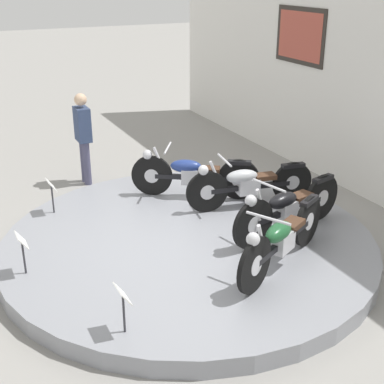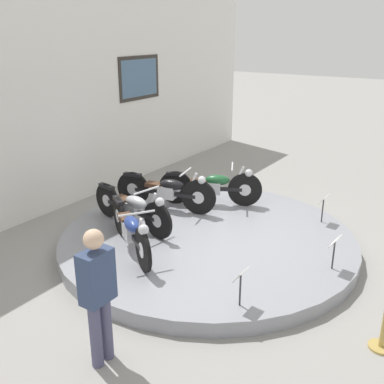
# 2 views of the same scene
# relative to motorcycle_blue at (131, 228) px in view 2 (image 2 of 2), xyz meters

# --- Properties ---
(ground_plane) EXTENTS (60.00, 60.00, 0.00)m
(ground_plane) POSITION_rel_motorcycle_blue_xyz_m (1.19, -0.64, -0.61)
(ground_plane) COLOR gray
(display_platform) EXTENTS (4.93, 4.93, 0.22)m
(display_platform) POSITION_rel_motorcycle_blue_xyz_m (1.19, -0.64, -0.50)
(display_platform) COLOR gray
(display_platform) RESTS_ON ground_plane
(back_wall) EXTENTS (14.00, 0.22, 4.35)m
(back_wall) POSITION_rel_motorcycle_blue_xyz_m (1.19, 2.87, 1.57)
(back_wall) COLOR white
(back_wall) RESTS_ON ground_plane
(motorcycle_blue) EXTENTS (1.14, 1.70, 0.80)m
(motorcycle_blue) POSITION_rel_motorcycle_blue_xyz_m (0.00, 0.00, 0.00)
(motorcycle_blue) COLOR black
(motorcycle_blue) RESTS_ON display_platform
(motorcycle_silver) EXTENTS (0.54, 1.96, 0.79)m
(motorcycle_silver) POSITION_rel_motorcycle_blue_xyz_m (0.70, 0.57, -0.01)
(motorcycle_silver) COLOR black
(motorcycle_silver) RESTS_ON display_platform
(motorcycle_black) EXTENTS (0.62, 1.97, 0.81)m
(motorcycle_black) POSITION_rel_motorcycle_blue_xyz_m (1.69, 0.57, 0.01)
(motorcycle_black) COLOR black
(motorcycle_black) RESTS_ON display_platform
(motorcycle_green) EXTENTS (0.99, 1.80, 0.81)m
(motorcycle_green) POSITION_rel_motorcycle_blue_xyz_m (2.39, -0.00, 0.01)
(motorcycle_green) COLOR black
(motorcycle_green) RESTS_ON display_platform
(info_placard_front_left) EXTENTS (0.26, 0.11, 0.51)m
(info_placard_front_left) POSITION_rel_motorcycle_blue_xyz_m (-0.35, -2.08, -0.02)
(info_placard_front_left) COLOR #333338
(info_placard_front_left) RESTS_ON display_platform
(info_placard_front_centre) EXTENTS (0.26, 0.11, 0.51)m
(info_placard_front_centre) POSITION_rel_motorcycle_blue_xyz_m (1.19, -2.75, -0.02)
(info_placard_front_centre) COLOR #333338
(info_placard_front_centre) RESTS_ON display_platform
(info_placard_front_right) EXTENTS (0.26, 0.11, 0.51)m
(info_placard_front_right) POSITION_rel_motorcycle_blue_xyz_m (2.74, -2.08, -0.02)
(info_placard_front_right) COLOR #333338
(info_placard_front_right) RESTS_ON display_platform
(visitor_standing) EXTENTS (0.36, 0.22, 1.60)m
(visitor_standing) POSITION_rel_motorcycle_blue_xyz_m (-1.85, -1.18, 0.29)
(visitor_standing) COLOR #4C4C6B
(visitor_standing) RESTS_ON ground_plane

